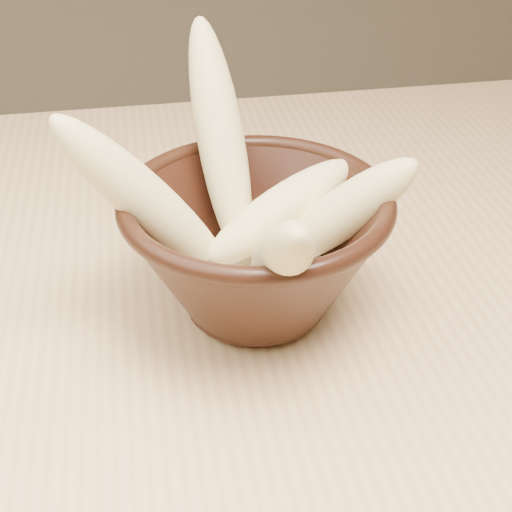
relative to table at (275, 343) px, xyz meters
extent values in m
cube|color=#DDB379|center=(0.00, 0.00, 0.06)|extent=(1.20, 0.80, 0.04)
cylinder|color=black|center=(-0.03, -0.05, 0.08)|extent=(0.09, 0.09, 0.01)
cylinder|color=black|center=(-0.03, -0.05, 0.11)|extent=(0.09, 0.09, 0.01)
torus|color=black|center=(-0.03, -0.05, 0.18)|extent=(0.20, 0.20, 0.01)
cylinder|color=#F5E7C5|center=(-0.03, -0.05, 0.12)|extent=(0.11, 0.11, 0.02)
ellipsoid|color=#EBDD8A|center=(-0.04, 0.02, 0.20)|extent=(0.06, 0.14, 0.18)
ellipsoid|color=#EBDD8A|center=(-0.11, -0.04, 0.19)|extent=(0.14, 0.04, 0.16)
ellipsoid|color=#EBDD8A|center=(0.04, -0.05, 0.17)|extent=(0.13, 0.08, 0.12)
ellipsoid|color=#EBDD8A|center=(0.00, -0.03, 0.16)|extent=(0.15, 0.10, 0.08)
ellipsoid|color=#EBDD8A|center=(-0.02, -0.11, 0.17)|extent=(0.05, 0.15, 0.14)
camera|label=1|loc=(-0.11, -0.49, 0.44)|focal=50.00mm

